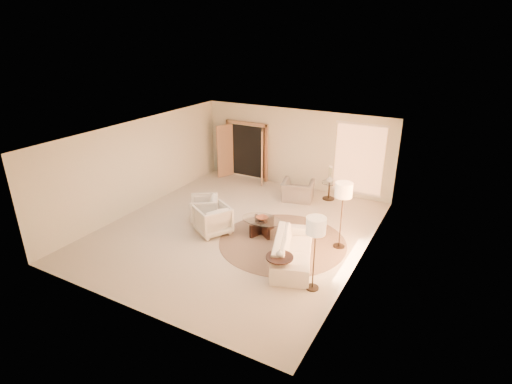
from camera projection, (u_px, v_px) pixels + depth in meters
The scene contains 18 objects.
room at pixel (236, 184), 10.86m from camera, with size 7.04×8.04×2.83m.
windows_right at pixel (363, 210), 9.43m from camera, with size 0.10×6.40×2.40m, color #FFA766, non-canonical shape.
window_back_corner at pixel (359, 160), 13.07m from camera, with size 1.70×0.10×2.40m, color #FFA766, non-canonical shape.
curtains_right at pixel (370, 198), 10.20m from camera, with size 0.06×5.20×2.60m, color tan, non-canonical shape.
french_doors at pixel (246, 152), 14.93m from camera, with size 1.95×0.66×2.16m.
area_rug at pixel (282, 242), 10.73m from camera, with size 3.42×3.42×0.01m, color #473327.
sofa at pixel (293, 250), 9.72m from camera, with size 2.26×0.88×0.66m, color silver.
armchair_left at pixel (204, 207), 11.83m from camera, with size 0.80×0.75×0.82m, color silver.
armchair_right at pixel (213, 218), 11.07m from camera, with size 0.87×0.82×0.90m, color silver.
accent_chair at pixel (298, 188), 13.20m from camera, with size 1.03×0.67×0.90m, color gray.
coffee_table at pixel (262, 225), 11.09m from camera, with size 1.47×1.47×0.43m.
end_table at pixel (279, 264), 8.99m from camera, with size 0.63×0.63×0.59m.
side_table at pixel (329, 189), 13.32m from camera, with size 0.52×0.52×0.61m.
floor_lamp_near at pixel (344, 193), 9.92m from camera, with size 0.44×0.44×1.80m.
floor_lamp_far at pixel (316, 229), 8.26m from camera, with size 0.42×0.42×1.72m.
bowl at pixel (262, 218), 11.01m from camera, with size 0.32×0.32×0.08m, color brown.
end_vase at pixel (280, 253), 8.89m from camera, with size 0.17×0.17×0.18m, color silver.
side_vase at pixel (330, 179), 13.19m from camera, with size 0.23×0.23×0.24m, color silver.
Camera 1 is at (5.34, -8.63, 5.30)m, focal length 28.00 mm.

